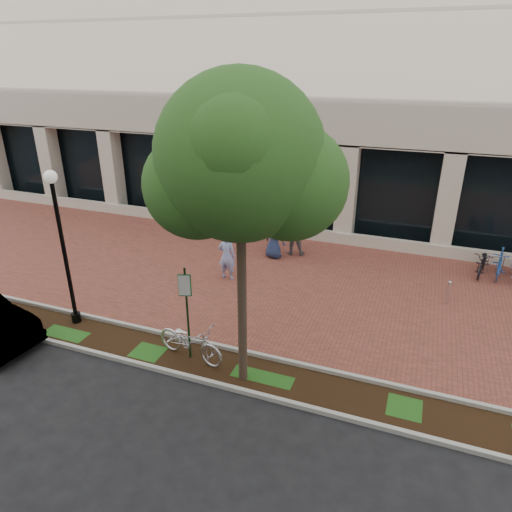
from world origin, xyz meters
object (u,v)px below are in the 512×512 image
(parking_sign, at_px, (187,303))
(pedestrian_mid, at_px, (294,232))
(locked_bicycle, at_px, (191,341))
(lamppost, at_px, (62,242))
(street_tree, at_px, (243,168))
(pedestrian_left, at_px, (227,256))
(pedestrian_right, at_px, (274,236))
(bollard, at_px, (448,292))

(parking_sign, height_order, pedestrian_mid, parking_sign)
(pedestrian_mid, bearing_deg, locked_bicycle, 72.61)
(parking_sign, height_order, lamppost, lamppost)
(street_tree, distance_m, pedestrian_left, 7.30)
(street_tree, distance_m, pedestrian_right, 8.90)
(parking_sign, height_order, locked_bicycle, parking_sign)
(locked_bicycle, bearing_deg, pedestrian_left, 23.65)
(street_tree, bearing_deg, pedestrian_mid, 97.93)
(lamppost, bearing_deg, pedestrian_mid, 57.48)
(parking_sign, bearing_deg, bollard, 20.73)
(pedestrian_mid, distance_m, pedestrian_right, 0.89)
(parking_sign, relative_size, bollard, 3.17)
(bollard, bearing_deg, lamppost, -153.93)
(lamppost, distance_m, pedestrian_mid, 8.99)
(locked_bicycle, height_order, pedestrian_left, pedestrian_left)
(parking_sign, xyz_separation_m, pedestrian_left, (-1.02, 4.78, -0.80))
(lamppost, relative_size, pedestrian_right, 2.59)
(pedestrian_mid, bearing_deg, street_tree, 84.57)
(locked_bicycle, height_order, pedestrian_mid, pedestrian_mid)
(lamppost, height_order, locked_bicycle, lamppost)
(parking_sign, height_order, pedestrian_right, parking_sign)
(street_tree, relative_size, pedestrian_mid, 3.85)
(lamppost, height_order, pedestrian_mid, lamppost)
(locked_bicycle, relative_size, pedestrian_mid, 1.09)
(lamppost, distance_m, pedestrian_right, 8.16)
(locked_bicycle, distance_m, bollard, 8.57)
(street_tree, bearing_deg, lamppost, 173.72)
(pedestrian_right, xyz_separation_m, bollard, (6.56, -1.62, -0.48))
(lamppost, height_order, street_tree, street_tree)
(pedestrian_right, bearing_deg, street_tree, 120.39)
(lamppost, distance_m, locked_bicycle, 4.71)
(lamppost, bearing_deg, street_tree, -6.28)
(locked_bicycle, bearing_deg, parking_sign, 83.85)
(lamppost, bearing_deg, bollard, 26.07)
(street_tree, height_order, pedestrian_mid, street_tree)
(locked_bicycle, bearing_deg, pedestrian_mid, 7.04)
(pedestrian_left, bearing_deg, pedestrian_right, -112.58)
(street_tree, distance_m, bollard, 9.05)
(parking_sign, bearing_deg, pedestrian_mid, 65.68)
(pedestrian_mid, bearing_deg, pedestrian_left, 48.58)
(pedestrian_right, bearing_deg, pedestrian_left, 85.14)
(lamppost, relative_size, locked_bicycle, 2.26)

